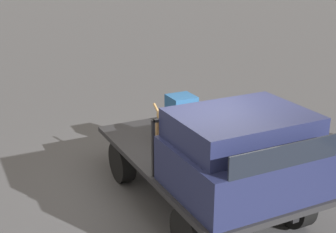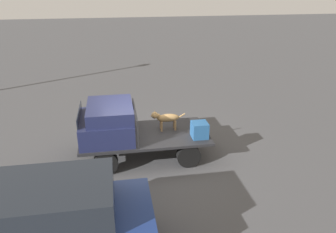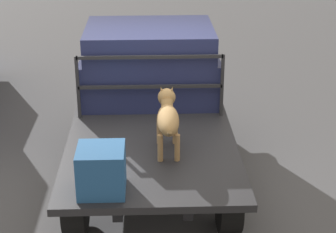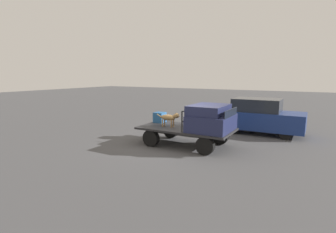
{
  "view_description": "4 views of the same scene",
  "coord_description": "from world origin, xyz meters",
  "px_view_note": "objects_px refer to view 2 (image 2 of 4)",
  "views": [
    {
      "loc": [
        5.55,
        -3.31,
        3.67
      ],
      "look_at": [
        -0.75,
        -0.19,
        1.18
      ],
      "focal_mm": 50.0,
      "sensor_mm": 36.0,
      "label": 1
    },
    {
      "loc": [
        0.79,
        8.9,
        5.06
      ],
      "look_at": [
        -0.75,
        -0.19,
        1.18
      ],
      "focal_mm": 35.0,
      "sensor_mm": 36.0,
      "label": 2
    },
    {
      "loc": [
        -6.4,
        0.03,
        3.63
      ],
      "look_at": [
        -0.75,
        -0.19,
        1.18
      ],
      "focal_mm": 60.0,
      "sensor_mm": 36.0,
      "label": 3
    },
    {
      "loc": [
        4.58,
        -9.54,
        2.92
      ],
      "look_at": [
        -0.75,
        -0.19,
        1.18
      ],
      "focal_mm": 28.0,
      "sensor_mm": 36.0,
      "label": 4
    }
  ],
  "objects_px": {
    "cargo_crate": "(200,130)",
    "parked_sedan": "(47,226)",
    "dog": "(165,118)",
    "flatbed_truck": "(145,139)"
  },
  "relations": [
    {
      "from": "dog",
      "to": "cargo_crate",
      "type": "xyz_separation_m",
      "value": [
        -0.91,
        0.68,
        -0.16
      ]
    },
    {
      "from": "dog",
      "to": "cargo_crate",
      "type": "relative_size",
      "value": 2.36
    },
    {
      "from": "parked_sedan",
      "to": "dog",
      "type": "bearing_deg",
      "value": -120.1
    },
    {
      "from": "flatbed_truck",
      "to": "parked_sedan",
      "type": "distance_m",
      "value": 4.41
    },
    {
      "from": "flatbed_truck",
      "to": "parked_sedan",
      "type": "height_order",
      "value": "parked_sedan"
    },
    {
      "from": "flatbed_truck",
      "to": "cargo_crate",
      "type": "height_order",
      "value": "cargo_crate"
    },
    {
      "from": "flatbed_truck",
      "to": "dog",
      "type": "distance_m",
      "value": 0.91
    },
    {
      "from": "cargo_crate",
      "to": "parked_sedan",
      "type": "xyz_separation_m",
      "value": [
        3.77,
        3.32,
        -0.12
      ]
    },
    {
      "from": "parked_sedan",
      "to": "flatbed_truck",
      "type": "bearing_deg",
      "value": -114.45
    },
    {
      "from": "dog",
      "to": "parked_sedan",
      "type": "xyz_separation_m",
      "value": [
        2.86,
        4.0,
        -0.28
      ]
    }
  ]
}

